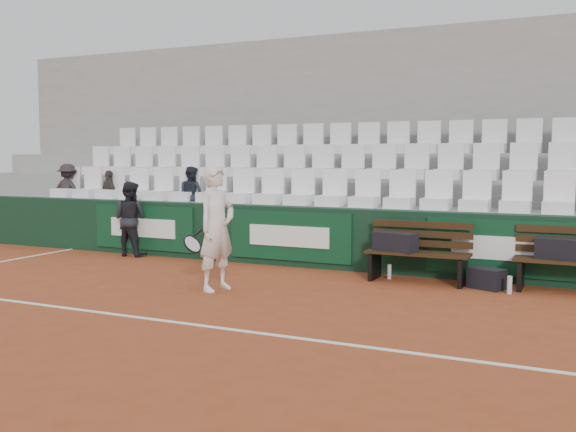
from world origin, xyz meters
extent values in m
plane|color=#944121|center=(0.00, 0.00, 0.00)|extent=(80.00, 80.00, 0.00)
cube|color=white|center=(0.00, 0.00, 0.00)|extent=(18.00, 0.06, 0.01)
cube|color=#10301D|center=(0.00, 4.00, 0.50)|extent=(18.00, 0.30, 1.00)
cube|color=#0C381E|center=(-3.20, 3.83, 0.52)|extent=(2.20, 0.04, 0.82)
cube|color=#0C381E|center=(-0.20, 3.83, 0.52)|extent=(2.20, 0.04, 0.82)
cube|color=#0C381E|center=(3.20, 3.83, 0.52)|extent=(2.20, 0.04, 0.82)
cube|color=gray|center=(0.00, 4.62, 0.50)|extent=(18.00, 0.95, 1.00)
cube|color=gray|center=(0.00, 5.58, 0.72)|extent=(18.00, 0.95, 1.45)
cube|color=gray|center=(0.00, 6.53, 0.95)|extent=(18.00, 0.95, 1.90)
cube|color=gray|center=(0.00, 7.15, 2.20)|extent=(18.00, 0.30, 4.40)
cube|color=white|center=(0.00, 4.45, 1.31)|extent=(11.90, 0.44, 0.63)
cube|color=silver|center=(0.00, 5.40, 1.77)|extent=(11.90, 0.44, 0.63)
cube|color=silver|center=(0.00, 6.35, 2.21)|extent=(11.90, 0.44, 0.63)
cube|color=#321E0F|center=(2.06, 3.42, 0.23)|extent=(1.50, 0.56, 0.45)
cube|color=#35210F|center=(4.13, 3.55, 0.23)|extent=(1.50, 0.56, 0.45)
cube|color=black|center=(1.73, 3.39, 0.59)|extent=(0.69, 0.45, 0.27)
cube|color=black|center=(3.97, 3.57, 0.59)|extent=(0.65, 0.38, 0.28)
cube|color=black|center=(3.05, 3.37, 0.14)|extent=(0.55, 0.45, 0.29)
cylinder|color=silver|center=(1.62, 3.49, 0.11)|extent=(0.06, 0.06, 0.22)
cylinder|color=silver|center=(3.38, 3.14, 0.12)|extent=(0.07, 0.07, 0.24)
imported|color=silver|center=(-0.31, 1.70, 0.86)|extent=(0.54, 0.70, 1.72)
torus|color=black|center=(-0.71, 1.70, 0.62)|extent=(0.19, 0.30, 0.26)
cylinder|color=black|center=(-0.58, 1.70, 0.81)|extent=(0.26, 0.03, 0.20)
imported|color=black|center=(-3.39, 3.69, 0.69)|extent=(0.69, 0.54, 1.38)
imported|color=black|center=(-5.67, 4.50, 1.57)|extent=(0.78, 0.49, 1.14)
imported|color=#37302C|center=(-4.56, 4.50, 1.51)|extent=(0.64, 0.48, 1.02)
imported|color=black|center=(-2.57, 4.50, 1.55)|extent=(0.61, 0.51, 1.11)
camera|label=1|loc=(4.26, -5.80, 1.83)|focal=40.00mm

